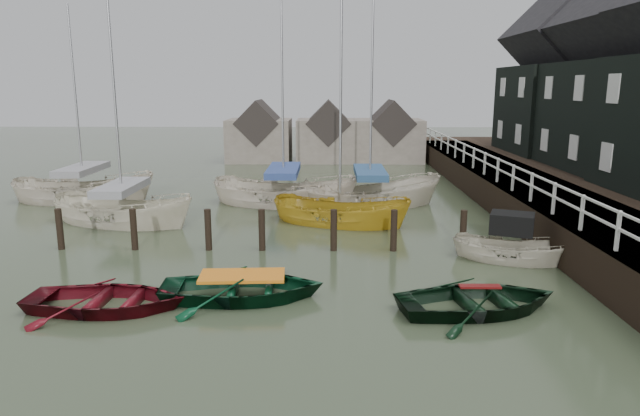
{
  "coord_description": "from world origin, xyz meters",
  "views": [
    {
      "loc": [
        1.02,
        -15.39,
        5.44
      ],
      "look_at": [
        0.74,
        3.26,
        1.4
      ],
      "focal_mm": 32.0,
      "sensor_mm": 36.0,
      "label": 1
    }
  ],
  "objects_px": {
    "rowboat_dkgreen": "(478,311)",
    "sailboat_b": "(284,203)",
    "rowboat_red": "(107,309)",
    "sailboat_e": "(85,200)",
    "motorboat": "(511,257)",
    "sailboat_c": "(340,223)",
    "rowboat_green": "(243,298)",
    "sailboat_a": "(124,222)",
    "sailboat_d": "(369,205)"
  },
  "relations": [
    {
      "from": "rowboat_green",
      "to": "sailboat_e",
      "type": "height_order",
      "value": "sailboat_e"
    },
    {
      "from": "rowboat_dkgreen",
      "to": "motorboat",
      "type": "bearing_deg",
      "value": -38.16
    },
    {
      "from": "rowboat_red",
      "to": "sailboat_c",
      "type": "bearing_deg",
      "value": -31.64
    },
    {
      "from": "sailboat_c",
      "to": "sailboat_b",
      "type": "bearing_deg",
      "value": 55.4
    },
    {
      "from": "sailboat_b",
      "to": "sailboat_e",
      "type": "bearing_deg",
      "value": 99.64
    },
    {
      "from": "rowboat_dkgreen",
      "to": "motorboat",
      "type": "xyz_separation_m",
      "value": [
        2.08,
        4.1,
        0.12
      ]
    },
    {
      "from": "sailboat_c",
      "to": "sailboat_e",
      "type": "height_order",
      "value": "sailboat_c"
    },
    {
      "from": "rowboat_green",
      "to": "sailboat_e",
      "type": "distance_m",
      "value": 15.7
    },
    {
      "from": "motorboat",
      "to": "rowboat_dkgreen",
      "type": "bearing_deg",
      "value": 174.03
    },
    {
      "from": "motorboat",
      "to": "sailboat_c",
      "type": "relative_size",
      "value": 0.36
    },
    {
      "from": "sailboat_b",
      "to": "sailboat_c",
      "type": "bearing_deg",
      "value": -131.32
    },
    {
      "from": "rowboat_green",
      "to": "rowboat_dkgreen",
      "type": "height_order",
      "value": "rowboat_green"
    },
    {
      "from": "sailboat_c",
      "to": "sailboat_d",
      "type": "xyz_separation_m",
      "value": [
        1.42,
        3.35,
        0.05
      ]
    },
    {
      "from": "sailboat_e",
      "to": "sailboat_a",
      "type": "bearing_deg",
      "value": -145.58
    },
    {
      "from": "rowboat_red",
      "to": "rowboat_dkgreen",
      "type": "distance_m",
      "value": 9.18
    },
    {
      "from": "motorboat",
      "to": "sailboat_a",
      "type": "relative_size",
      "value": 0.35
    },
    {
      "from": "sailboat_c",
      "to": "sailboat_e",
      "type": "xyz_separation_m",
      "value": [
        -12.12,
        4.3,
        0.04
      ]
    },
    {
      "from": "motorboat",
      "to": "sailboat_b",
      "type": "xyz_separation_m",
      "value": [
        -7.85,
        8.52,
        -0.06
      ]
    },
    {
      "from": "rowboat_green",
      "to": "sailboat_a",
      "type": "relative_size",
      "value": 0.38
    },
    {
      "from": "rowboat_dkgreen",
      "to": "sailboat_a",
      "type": "distance_m",
      "value": 14.84
    },
    {
      "from": "sailboat_e",
      "to": "rowboat_green",
      "type": "bearing_deg",
      "value": -146.58
    },
    {
      "from": "rowboat_red",
      "to": "sailboat_c",
      "type": "relative_size",
      "value": 0.36
    },
    {
      "from": "sailboat_a",
      "to": "rowboat_dkgreen",
      "type": "bearing_deg",
      "value": -108.79
    },
    {
      "from": "rowboat_red",
      "to": "sailboat_a",
      "type": "distance_m",
      "value": 9.32
    },
    {
      "from": "rowboat_red",
      "to": "rowboat_dkgreen",
      "type": "xyz_separation_m",
      "value": [
        9.18,
        0.05,
        0.0
      ]
    },
    {
      "from": "rowboat_red",
      "to": "sailboat_e",
      "type": "height_order",
      "value": "sailboat_e"
    },
    {
      "from": "rowboat_green",
      "to": "sailboat_c",
      "type": "height_order",
      "value": "sailboat_c"
    },
    {
      "from": "sailboat_d",
      "to": "rowboat_green",
      "type": "bearing_deg",
      "value": 148.68
    },
    {
      "from": "rowboat_green",
      "to": "sailboat_e",
      "type": "bearing_deg",
      "value": 33.5
    },
    {
      "from": "rowboat_green",
      "to": "sailboat_a",
      "type": "distance_m",
      "value": 10.08
    },
    {
      "from": "sailboat_c",
      "to": "motorboat",
      "type": "bearing_deg",
      "value": -112.2
    },
    {
      "from": "sailboat_c",
      "to": "rowboat_red",
      "type": "bearing_deg",
      "value": 167.17
    },
    {
      "from": "sailboat_c",
      "to": "sailboat_d",
      "type": "bearing_deg",
      "value": -2.54
    },
    {
      "from": "motorboat",
      "to": "sailboat_c",
      "type": "bearing_deg",
      "value": 68.27
    },
    {
      "from": "rowboat_dkgreen",
      "to": "sailboat_e",
      "type": "bearing_deg",
      "value": 37.85
    },
    {
      "from": "motorboat",
      "to": "rowboat_green",
      "type": "bearing_deg",
      "value": 133.61
    },
    {
      "from": "rowboat_green",
      "to": "sailboat_d",
      "type": "relative_size",
      "value": 0.35
    },
    {
      "from": "rowboat_green",
      "to": "sailboat_a",
      "type": "xyz_separation_m",
      "value": [
        -5.98,
        8.11,
        0.06
      ]
    },
    {
      "from": "sailboat_a",
      "to": "sailboat_b",
      "type": "xyz_separation_m",
      "value": [
        6.13,
        3.75,
        -0.0
      ]
    },
    {
      "from": "motorboat",
      "to": "rowboat_red",
      "type": "bearing_deg",
      "value": 131.15
    },
    {
      "from": "sailboat_a",
      "to": "rowboat_red",
      "type": "bearing_deg",
      "value": -145.12
    },
    {
      "from": "sailboat_c",
      "to": "sailboat_d",
      "type": "distance_m",
      "value": 3.64
    },
    {
      "from": "rowboat_dkgreen",
      "to": "sailboat_b",
      "type": "distance_m",
      "value": 13.87
    },
    {
      "from": "rowboat_green",
      "to": "sailboat_a",
      "type": "bearing_deg",
      "value": 32.94
    },
    {
      "from": "sailboat_d",
      "to": "rowboat_red",
      "type": "bearing_deg",
      "value": 137.47
    },
    {
      "from": "rowboat_red",
      "to": "rowboat_green",
      "type": "xyz_separation_m",
      "value": [
        3.26,
        0.8,
        0.0
      ]
    },
    {
      "from": "sailboat_a",
      "to": "sailboat_c",
      "type": "distance_m",
      "value": 8.66
    },
    {
      "from": "sailboat_b",
      "to": "sailboat_d",
      "type": "distance_m",
      "value": 3.96
    },
    {
      "from": "sailboat_b",
      "to": "sailboat_e",
      "type": "height_order",
      "value": "sailboat_b"
    },
    {
      "from": "motorboat",
      "to": "sailboat_a",
      "type": "distance_m",
      "value": 14.77
    }
  ]
}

